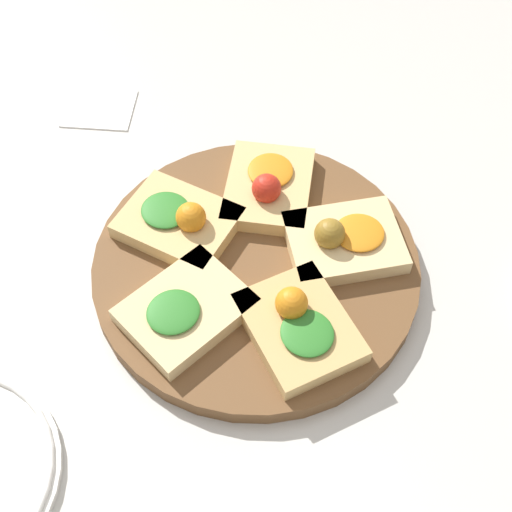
{
  "coord_description": "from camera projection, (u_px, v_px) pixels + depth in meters",
  "views": [
    {
      "loc": [
        0.14,
        0.51,
        0.78
      ],
      "look_at": [
        0.0,
        0.0,
        0.04
      ],
      "focal_mm": 50.0,
      "sensor_mm": 36.0,
      "label": 1
    }
  ],
  "objects": [
    {
      "name": "ground_plane",
      "position": [
        256.0,
        272.0,
        0.94
      ],
      "size": [
        3.0,
        3.0,
        0.0
      ],
      "primitive_type": "plane",
      "color": "beige"
    },
    {
      "name": "focaccia_slice_4",
      "position": [
        299.0,
        325.0,
        0.85
      ],
      "size": [
        0.14,
        0.16,
        0.05
      ],
      "color": "tan",
      "rests_on": "serving_board"
    },
    {
      "name": "napkin_stack",
      "position": [
        99.0,
        108.0,
        1.12
      ],
      "size": [
        0.13,
        0.12,
        0.0
      ],
      "primitive_type": "cube",
      "rotation": [
        0.0,
        0.0,
        -0.35
      ],
      "color": "white",
      "rests_on": "ground_plane"
    },
    {
      "name": "focaccia_slice_0",
      "position": [
        343.0,
        240.0,
        0.92
      ],
      "size": [
        0.15,
        0.12,
        0.05
      ],
      "color": "#E5C689",
      "rests_on": "serving_board"
    },
    {
      "name": "serving_board",
      "position": [
        256.0,
        267.0,
        0.93
      ],
      "size": [
        0.42,
        0.42,
        0.03
      ],
      "primitive_type": "cylinder",
      "color": "brown",
      "rests_on": "ground_plane"
    },
    {
      "name": "focaccia_slice_3",
      "position": [
        185.0,
        310.0,
        0.86
      ],
      "size": [
        0.18,
        0.17,
        0.03
      ],
      "color": "#E5C689",
      "rests_on": "serving_board"
    },
    {
      "name": "focaccia_slice_2",
      "position": [
        179.0,
        221.0,
        0.94
      ],
      "size": [
        0.18,
        0.18,
        0.05
      ],
      "color": "#DBB775",
      "rests_on": "serving_board"
    },
    {
      "name": "focaccia_slice_1",
      "position": [
        268.0,
        187.0,
        0.98
      ],
      "size": [
        0.16,
        0.18,
        0.05
      ],
      "color": "#DBB775",
      "rests_on": "serving_board"
    }
  ]
}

